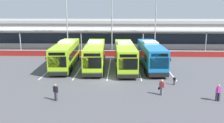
{
  "coord_description": "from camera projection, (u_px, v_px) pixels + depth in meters",
  "views": [
    {
      "loc": [
        1.45,
        -28.0,
        8.55
      ],
      "look_at": [
        0.5,
        3.0,
        1.6
      ],
      "focal_mm": 38.17,
      "sensor_mm": 36.0,
      "label": 1
    }
  ],
  "objects": [
    {
      "name": "pedestrian_in_dark_coat",
      "position": [
        218.0,
        92.0,
        22.27
      ],
      "size": [
        0.53,
        0.33,
        1.62
      ],
      "color": "#33333D",
      "rests_on": "ground"
    },
    {
      "name": "coach_bus_leftmost",
      "position": [
        66.0,
        55.0,
        35.38
      ],
      "size": [
        3.29,
        12.24,
        3.78
      ],
      "color": "#9ED11E",
      "rests_on": "ground"
    },
    {
      "name": "pedestrian_with_handbag",
      "position": [
        162.0,
        87.0,
        23.85
      ],
      "size": [
        0.59,
        0.55,
        1.62
      ],
      "color": "slate",
      "rests_on": "ground"
    },
    {
      "name": "coach_bus_right_centre",
      "position": [
        151.0,
        56.0,
        34.71
      ],
      "size": [
        3.29,
        12.24,
        3.78
      ],
      "color": "#1972B7",
      "rests_on": "ground"
    },
    {
      "name": "coach_bus_centre",
      "position": [
        125.0,
        56.0,
        34.25
      ],
      "size": [
        3.29,
        12.24,
        3.78
      ],
      "color": "#9ED11E",
      "rests_on": "ground"
    },
    {
      "name": "lamp_post_west",
      "position": [
        67.0,
        21.0,
        43.96
      ],
      "size": [
        3.24,
        0.28,
        11.0
      ],
      "color": "#9E9EA3",
      "rests_on": "ground"
    },
    {
      "name": "red_barrier_wall",
      "position": [
        111.0,
        53.0,
        43.25
      ],
      "size": [
        60.0,
        0.4,
        1.1
      ],
      "color": "maroon",
      "rests_on": "ground"
    },
    {
      "name": "pedestrian_child",
      "position": [
        174.0,
        80.0,
        27.09
      ],
      "size": [
        0.3,
        0.26,
        1.0
      ],
      "color": "#4C4238",
      "rests_on": "ground"
    },
    {
      "name": "bay_stripe_far_west",
      "position": [
        53.0,
        67.0,
        35.33
      ],
      "size": [
        0.14,
        13.0,
        0.01
      ],
      "primitive_type": "cube",
      "color": "silver",
      "rests_on": "ground"
    },
    {
      "name": "bay_stripe_west",
      "position": [
        81.0,
        67.0,
        35.2
      ],
      "size": [
        0.14,
        13.0,
        0.01
      ],
      "primitive_type": "cube",
      "color": "silver",
      "rests_on": "ground"
    },
    {
      "name": "coach_bus_left_centre",
      "position": [
        95.0,
        56.0,
        34.81
      ],
      "size": [
        3.29,
        12.24,
        3.78
      ],
      "color": "#9ED11E",
      "rests_on": "ground"
    },
    {
      "name": "bay_stripe_centre",
      "position": [
        138.0,
        68.0,
        34.95
      ],
      "size": [
        0.14,
        13.0,
        0.01
      ],
      "primitive_type": "cube",
      "color": "silver",
      "rests_on": "ground"
    },
    {
      "name": "bay_stripe_mid_west",
      "position": [
        109.0,
        68.0,
        35.08
      ],
      "size": [
        0.14,
        13.0,
        0.01
      ],
      "primitive_type": "cube",
      "color": "silver",
      "rests_on": "ground"
    },
    {
      "name": "terminal_building",
      "position": [
        113.0,
        33.0,
        54.81
      ],
      "size": [
        70.0,
        13.0,
        6.0
      ],
      "color": "beige",
      "rests_on": "ground"
    },
    {
      "name": "ground_plane",
      "position": [
        107.0,
        79.0,
        29.22
      ],
      "size": [
        200.0,
        200.0,
        0.0
      ],
      "primitive_type": "plane",
      "color": "#4C4C51"
    },
    {
      "name": "lamp_post_centre",
      "position": [
        112.0,
        21.0,
        43.81
      ],
      "size": [
        3.24,
        0.28,
        11.0
      ],
      "color": "#9E9EA3",
      "rests_on": "ground"
    },
    {
      "name": "pedestrian_near_bin",
      "position": [
        56.0,
        92.0,
        22.39
      ],
      "size": [
        0.53,
        0.39,
        1.62
      ],
      "color": "#33333D",
      "rests_on": "ground"
    },
    {
      "name": "lamp_post_east",
      "position": [
        156.0,
        21.0,
        44.25
      ],
      "size": [
        3.24,
        0.28,
        11.0
      ],
      "color": "#9E9EA3",
      "rests_on": "ground"
    },
    {
      "name": "bay_stripe_mid_east",
      "position": [
        166.0,
        68.0,
        34.83
      ],
      "size": [
        0.14,
        13.0,
        0.01
      ],
      "primitive_type": "cube",
      "color": "silver",
      "rests_on": "ground"
    }
  ]
}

